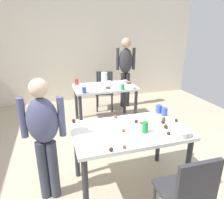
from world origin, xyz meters
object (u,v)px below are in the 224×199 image
object	(u,v)px
person_adult_far	(126,66)
mixing_bowl	(181,133)
dining_table_far	(105,91)
soda_can	(145,127)
chair_far_table	(105,88)
chair_near_table	(188,192)
dining_table_near	(130,137)
pitcher_far	(104,78)
person_girl_near	(44,132)

from	to	relation	value
person_adult_far	mixing_bowl	bearing A→B (deg)	-98.38
dining_table_far	soda_can	xyz separation A→B (m)	(-0.06, -1.94, 0.17)
chair_far_table	person_adult_far	distance (m)	0.70
dining_table_far	chair_near_table	xyz separation A→B (m)	(0.04, -2.59, -0.15)
dining_table_near	chair_far_table	size ratio (longest dim) A/B	1.45
pitcher_far	dining_table_far	bearing A→B (deg)	-102.56
pitcher_far	person_girl_near	bearing A→B (deg)	-120.23
person_girl_near	dining_table_far	bearing A→B (deg)	57.75
mixing_bowl	pitcher_far	world-z (taller)	pitcher_far
dining_table_far	pitcher_far	world-z (taller)	pitcher_far
chair_near_table	mixing_bowl	size ratio (longest dim) A/B	4.45
dining_table_near	pitcher_far	bearing A→B (deg)	83.25
chair_far_table	soda_can	size ratio (longest dim) A/B	7.13
dining_table_near	mixing_bowl	xyz separation A→B (m)	(0.47, -0.28, 0.13)
chair_near_table	soda_can	bearing A→B (deg)	99.22
person_girl_near	soda_can	world-z (taller)	person_girl_near
dining_table_near	dining_table_far	bearing A→B (deg)	84.02
chair_near_table	person_adult_far	world-z (taller)	person_adult_far
person_girl_near	person_adult_far	distance (m)	3.05
dining_table_far	soda_can	bearing A→B (deg)	-91.79
chair_near_table	person_girl_near	size ratio (longest dim) A/B	0.63
dining_table_far	pitcher_far	distance (m)	0.32
chair_far_table	mixing_bowl	xyz separation A→B (m)	(0.09, -2.83, 0.29)
person_girl_near	chair_near_table	bearing A→B (deg)	-36.26
person_adult_far	pitcher_far	bearing A→B (deg)	-142.96
pitcher_far	person_adult_far	bearing A→B (deg)	37.04
person_adult_far	pitcher_far	distance (m)	0.81
person_adult_far	soda_can	distance (m)	2.77
dining_table_far	chair_near_table	bearing A→B (deg)	-89.01
dining_table_far	pitcher_far	bearing A→B (deg)	77.44
chair_far_table	person_girl_near	world-z (taller)	person_girl_near
chair_far_table	person_adult_far	world-z (taller)	person_adult_far
chair_near_table	person_adult_far	distance (m)	3.40
dining_table_near	pitcher_far	size ratio (longest dim) A/B	5.63
person_adult_far	mixing_bowl	distance (m)	2.86
chair_near_table	pitcher_far	bearing A→B (deg)	89.85
chair_far_table	person_adult_far	size ratio (longest dim) A/B	0.54
person_girl_near	person_adult_far	size ratio (longest dim) A/B	0.85
dining_table_near	mixing_bowl	world-z (taller)	mixing_bowl
dining_table_near	pitcher_far	xyz separation A→B (m)	(0.24, 2.06, 0.21)
person_adult_far	mixing_bowl	world-z (taller)	person_adult_far
chair_near_table	person_girl_near	bearing A→B (deg)	143.74
dining_table_far	pitcher_far	size ratio (longest dim) A/B	5.32
person_girl_near	soda_can	distance (m)	1.06
dining_table_far	person_adult_far	distance (m)	1.05
chair_near_table	person_adult_far	xyz separation A→B (m)	(0.65, 3.31, 0.49)
soda_can	pitcher_far	world-z (taller)	pitcher_far
dining_table_far	person_girl_near	world-z (taller)	person_girl_near
chair_near_table	person_girl_near	world-z (taller)	person_girl_near
mixing_bowl	pitcher_far	distance (m)	2.36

